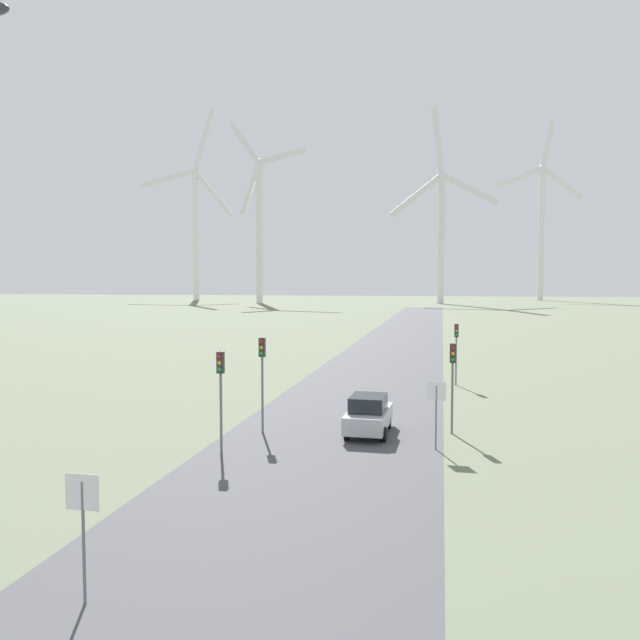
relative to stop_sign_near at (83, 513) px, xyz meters
name	(u,v)px	position (x,y,z in m)	size (l,w,h in m)	color
road_surface	(383,365)	(2.78, 40.47, -2.04)	(10.00, 240.00, 0.01)	#47474C
stop_sign_near	(83,513)	(0.00, 0.00, 0.00)	(0.81, 0.07, 2.92)	slate
stop_sign_far	(436,402)	(7.45, 14.34, -0.02)	(0.81, 0.07, 2.90)	slate
traffic_light_post_near_left	(221,379)	(-1.28, 12.12, 1.04)	(0.28, 0.34, 4.22)	slate
traffic_light_post_near_right	(453,368)	(8.16, 17.28, 1.04)	(0.28, 0.34, 4.23)	slate
traffic_light_post_mid_left	(262,363)	(-0.59, 15.81, 1.22)	(0.28, 0.34, 4.48)	slate
traffic_light_post_mid_right	(456,340)	(8.62, 31.22, 1.03)	(0.28, 0.33, 4.20)	slate
car_approaching	(368,415)	(4.34, 16.46, -1.13)	(1.93, 4.16, 1.83)	#B7BCC1
wind_turbine_far_left	(195,220)	(-83.00, 208.50, 27.98)	(38.68, 4.49, 70.16)	white
wind_turbine_left	(259,218)	(-50.09, 180.92, 25.32)	(27.30, 9.10, 58.90)	white
wind_turbine_center	(441,222)	(7.03, 188.59, 23.53)	(33.74, 16.19, 61.21)	white
wind_turbine_right	(541,220)	(43.51, 232.75, 27.64)	(29.86, 8.96, 66.52)	white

